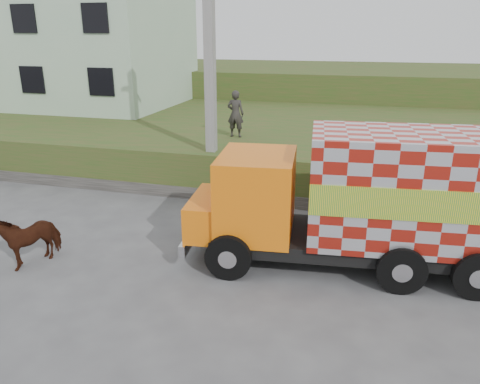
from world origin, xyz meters
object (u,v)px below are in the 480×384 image
(cow, at_px, (27,237))
(pedestrian, at_px, (236,114))
(utility_pole, at_px, (210,70))
(cargo_truck, at_px, (363,199))

(cow, height_order, pedestrian, pedestrian)
(utility_pole, xyz_separation_m, cow, (-2.66, -5.69, -3.44))
(cargo_truck, distance_m, pedestrian, 7.75)
(utility_pole, relative_size, cargo_truck, 1.09)
(pedestrian, bearing_deg, utility_pole, 86.52)
(cargo_truck, height_order, pedestrian, pedestrian)
(cargo_truck, relative_size, cow, 4.91)
(utility_pole, height_order, pedestrian, utility_pole)
(utility_pole, bearing_deg, pedestrian, 86.07)
(cow, bearing_deg, pedestrian, 91.90)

